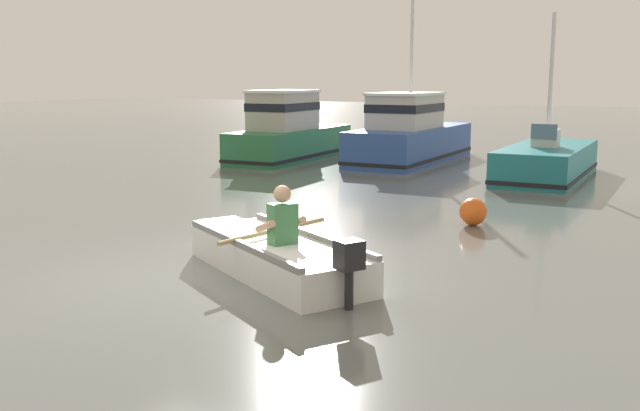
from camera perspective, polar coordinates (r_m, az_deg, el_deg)
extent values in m
plane|color=slate|center=(9.28, -11.30, -5.68)|extent=(120.00, 120.00, 0.00)
cube|color=white|center=(9.19, -3.45, -4.23)|extent=(3.25, 2.44, 0.44)
cube|color=white|center=(10.70, -7.86, -2.23)|extent=(0.64, 0.72, 0.42)
cube|color=gray|center=(8.91, -6.36, -3.09)|extent=(2.71, 1.51, 0.08)
cube|color=gray|center=(9.38, -0.72, -2.35)|extent=(2.71, 1.51, 0.08)
cube|color=white|center=(9.06, -3.16, -3.27)|extent=(0.73, 1.02, 0.06)
cylinder|color=black|center=(7.82, 2.34, -6.46)|extent=(0.14, 0.14, 0.54)
cube|color=black|center=(7.72, 2.36, -3.97)|extent=(0.34, 0.36, 0.32)
cube|color=#3F7F4C|center=(8.95, -3.03, -1.47)|extent=(0.35, 0.40, 0.52)
sphere|color=tan|center=(8.88, -3.05, 0.94)|extent=(0.22, 0.22, 0.22)
cylinder|color=tan|center=(8.90, -4.42, -1.69)|extent=(0.42, 0.28, 0.23)
cylinder|color=tan|center=(9.10, -1.97, -1.39)|extent=(0.42, 0.28, 0.23)
cylinder|color=tan|center=(9.49, -3.68, -2.03)|extent=(0.42, 1.98, 0.06)
cube|color=#287042|center=(22.23, -2.34, 4.97)|extent=(2.08, 5.43, 0.95)
cube|color=black|center=(22.26, -2.34, 4.18)|extent=(2.12, 5.47, 0.10)
cube|color=#B2ADA3|center=(21.74, -2.97, 7.58)|extent=(1.49, 2.32, 1.12)
cube|color=black|center=(21.74, -2.97, 7.94)|extent=(1.52, 2.35, 0.24)
cube|color=white|center=(21.72, -2.98, 9.15)|extent=(1.57, 2.44, 0.08)
cube|color=#2D519E|center=(21.85, 7.34, 4.91)|extent=(2.15, 5.91, 1.03)
cube|color=black|center=(21.88, 7.32, 4.04)|extent=(2.19, 5.95, 0.10)
cube|color=beige|center=(21.29, 6.89, 7.49)|extent=(1.62, 2.50, 0.97)
cube|color=black|center=(21.29, 6.90, 7.81)|extent=(1.65, 2.53, 0.24)
cube|color=white|center=(21.27, 6.92, 8.90)|extent=(1.70, 2.63, 0.08)
cylinder|color=silver|center=(21.63, 7.35, 11.52)|extent=(0.10, 0.10, 3.99)
cube|color=#1E727A|center=(18.91, 17.78, 3.36)|extent=(1.93, 4.97, 0.82)
cube|color=black|center=(18.94, 17.73, 2.56)|extent=(1.97, 5.02, 0.10)
cube|color=beige|center=(18.49, 17.67, 5.19)|extent=(0.64, 0.52, 0.44)
cube|color=slate|center=(18.22, 17.55, 5.69)|extent=(0.62, 0.06, 0.36)
cylinder|color=silver|center=(18.67, 18.05, 9.54)|extent=(0.10, 0.10, 3.25)
sphere|color=#E55919|center=(12.49, 12.19, -0.49)|extent=(0.48, 0.48, 0.48)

